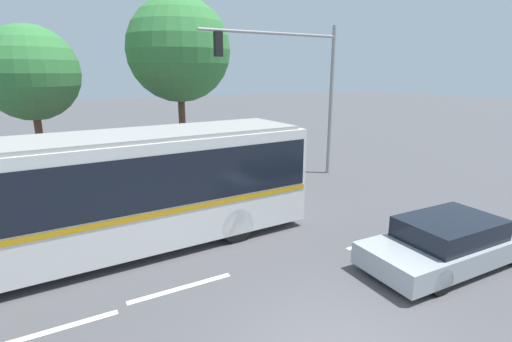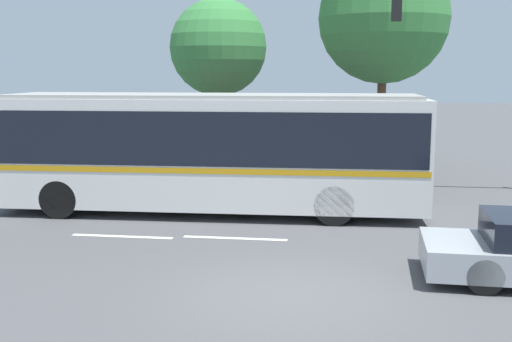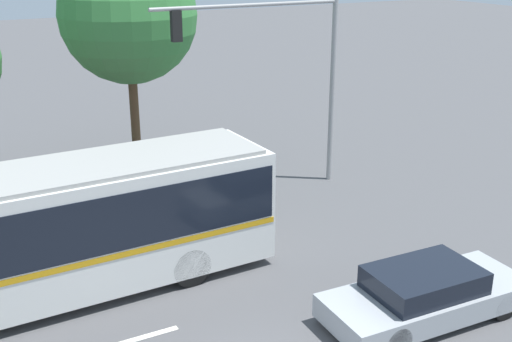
{
  "view_description": "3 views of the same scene",
  "coord_description": "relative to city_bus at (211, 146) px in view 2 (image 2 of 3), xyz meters",
  "views": [
    {
      "loc": [
        -3.86,
        -4.06,
        4.74
      ],
      "look_at": [
        1.98,
        6.17,
        1.67
      ],
      "focal_mm": 26.78,
      "sensor_mm": 36.0,
      "label": 1
    },
    {
      "loc": [
        0.91,
        -10.43,
        3.77
      ],
      "look_at": [
        -1.11,
        3.93,
        1.5
      ],
      "focal_mm": 44.51,
      "sensor_mm": 36.0,
      "label": 2
    },
    {
      "loc": [
        -4.5,
        -8.04,
        7.98
      ],
      "look_at": [
        3.25,
        6.42,
        2.14
      ],
      "focal_mm": 44.63,
      "sensor_mm": 36.0,
      "label": 3
    }
  ],
  "objects": [
    {
      "name": "lane_stripe_mid",
      "position": [
        1.1,
        -2.66,
        -1.81
      ],
      "size": [
        2.4,
        0.16,
        0.01
      ],
      "primitive_type": "cube",
      "color": "silver",
      "rests_on": "ground"
    },
    {
      "name": "city_bus",
      "position": [
        0.0,
        0.0,
        0.0
      ],
      "size": [
        11.35,
        2.95,
        3.19
      ],
      "rotation": [
        0.0,
        0.0,
        3.17
      ],
      "color": "silver",
      "rests_on": "ground"
    },
    {
      "name": "lane_stripe_far",
      "position": [
        -1.51,
        -2.86,
        -1.81
      ],
      "size": [
        2.4,
        0.16,
        0.01
      ],
      "primitive_type": "cube",
      "color": "silver",
      "rests_on": "ground"
    },
    {
      "name": "lane_stripe_near",
      "position": [
        6.91,
        -3.06,
        -1.81
      ],
      "size": [
        2.4,
        0.16,
        0.01
      ],
      "primitive_type": "cube",
      "color": "silver",
      "rests_on": "ground"
    },
    {
      "name": "flowering_hedge",
      "position": [
        1.31,
        4.71,
        -1.09
      ],
      "size": [
        6.78,
        1.24,
        1.48
      ],
      "color": "#286028",
      "rests_on": "ground"
    },
    {
      "name": "street_tree_left",
      "position": [
        -1.27,
        7.41,
        2.86
      ],
      "size": [
        3.66,
        3.66,
        6.52
      ],
      "color": "brown",
      "rests_on": "ground"
    },
    {
      "name": "street_tree_centre",
      "position": [
        4.86,
        7.79,
        3.9
      ],
      "size": [
        4.81,
        4.81,
        8.13
      ],
      "color": "brown",
      "rests_on": "ground"
    },
    {
      "name": "ground_plane",
      "position": [
        2.63,
        -6.09,
        -1.81
      ],
      "size": [
        140.0,
        140.0,
        0.0
      ],
      "primitive_type": "plane",
      "color": "#4C4C4F"
    }
  ]
}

